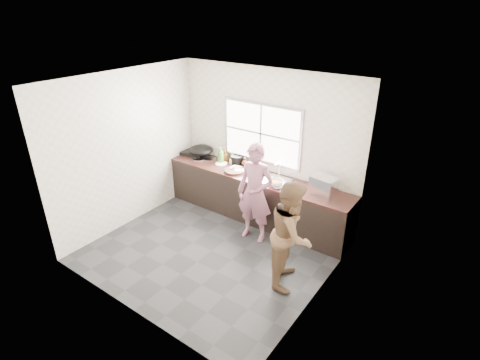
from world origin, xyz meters
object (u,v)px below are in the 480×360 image
Objects in this scene: bottle_green at (221,155)px; person_side at (292,234)px; plate_food at (221,164)px; pot_lid_right at (210,159)px; burner at (194,151)px; bowl_mince at (236,169)px; cutting_board at (235,171)px; wok at (201,150)px; bottle_brown_tall at (225,156)px; bottle_brown_short at (245,162)px; bowl_crabs at (275,183)px; black_pot at (237,160)px; pot_lid_left at (198,159)px; dish_rack at (324,186)px; bowl_held at (277,187)px; woman at (255,196)px; glass_jar at (231,162)px.

person_side is at bearing -29.55° from bottle_green.
plate_food reaches higher than pot_lid_right.
bowl_mince is at bearing -9.16° from burner.
cutting_board reaches higher than plate_food.
burner is (-0.82, 0.14, 0.02)m from plate_food.
bottle_brown_tall is at bearing 15.12° from wok.
bottle_brown_short is at bearing 33.00° from person_side.
bowl_crabs is 1.36× the size of bottle_brown_short.
black_pot is 1.46× the size of bottle_brown_short.
pot_lid_left is (-1.81, 0.10, -0.03)m from bowl_crabs.
dish_rack is (2.90, -0.15, 0.12)m from burner.
bowl_crabs is at bearing -161.27° from dish_rack.
dish_rack is at bearing -1.91° from pot_lid_right.
burner is 0.31m from wok.
black_pot is at bearing 10.75° from pot_lid_right.
bowl_held is (0.09, -0.09, -0.01)m from bowl_crabs.
black_pot is at bearing 18.12° from pot_lid_left.
plate_food is at bearing -157.18° from bottle_brown_short.
plate_food is at bearing -142.42° from black_pot.
plate_food is 1.39× the size of bottle_brown_short.
wok is (0.27, -0.09, 0.12)m from burner.
black_pot reaches higher than bowl_held.
bowl_crabs is (0.88, -0.03, 0.02)m from cutting_board.
bottle_brown_tall is 0.34m from pot_lid_right.
bottle_brown_tall is (-0.46, 0.32, 0.08)m from cutting_board.
bottle_green is 0.50m from bottle_brown_short.
bowl_mince is 1.02m from bowl_held.
bowl_crabs reaches higher than pot_lid_right.
woman is at bearing -139.40° from dish_rack.
bowl_held is 1.92m from pot_lid_left.
woman is 0.42m from bowl_held.
cutting_board is 1.26m from burner.
woman is 1.78m from pot_lid_left.
pot_lid_left and pot_lid_right have the same top height.
pot_lid_right is at bearing -176.20° from glass_jar.
bottle_green is at bearing -94.43° from bottle_brown_tall.
black_pot is 0.19m from bottle_brown_short.
black_pot is at bearing 161.80° from bowl_crabs.
bottle_brown_tall is 0.43× the size of wok.
dish_rack reaches higher than pot_lid_right.
woman reaches higher than wok.
plate_food is at bearing 42.33° from person_side.
bowl_mince is at bearing -14.01° from bottle_green.
black_pot is (-1.15, 0.44, 0.06)m from bowl_held.
wok is (-0.78, -0.14, 0.07)m from black_pot.
burner is 0.92× the size of wok.
woman is at bearing -20.66° from wok.
pot_lid_left is (-0.69, -0.17, -0.04)m from glass_jar.
bottle_brown_short is (-0.75, 0.78, 0.15)m from woman.
glass_jar is (-2.01, 1.31, 0.13)m from person_side.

